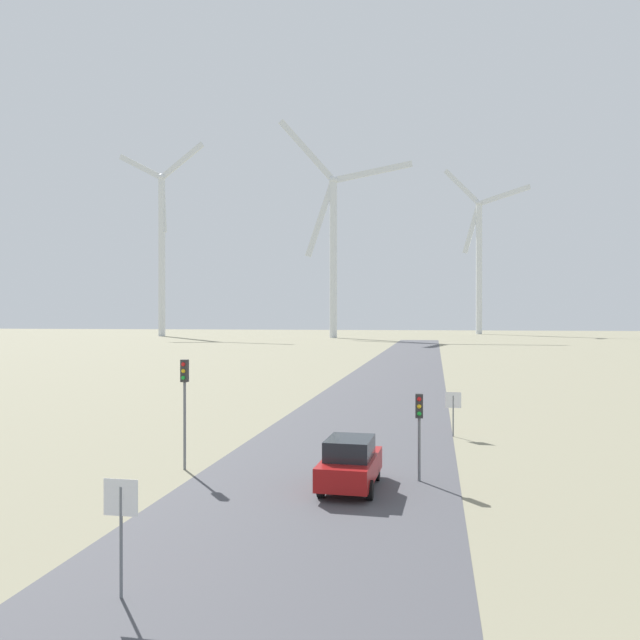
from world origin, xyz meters
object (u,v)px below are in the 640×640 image
(wind_turbine_far_left, at_px, (162,241))
(wind_turbine_left, at_px, (333,239))
(car_approaching, at_px, (350,463))
(traffic_light_post_near_left, at_px, (184,389))
(stop_sign_far, at_px, (453,406))
(wind_turbine_center, at_px, (479,254))
(stop_sign_near, at_px, (121,515))
(traffic_light_post_near_right, at_px, (419,417))

(wind_turbine_far_left, height_order, wind_turbine_left, wind_turbine_left)
(car_approaching, bearing_deg, wind_turbine_far_left, 116.70)
(traffic_light_post_near_left, bearing_deg, wind_turbine_left, 97.14)
(stop_sign_far, height_order, wind_turbine_center, wind_turbine_center)
(traffic_light_post_near_left, distance_m, wind_turbine_far_left, 186.80)
(stop_sign_near, distance_m, traffic_light_post_near_right, 12.59)
(traffic_light_post_near_right, height_order, car_approaching, traffic_light_post_near_right)
(stop_sign_far, bearing_deg, traffic_light_post_near_right, -99.31)
(traffic_light_post_near_left, relative_size, wind_turbine_left, 0.07)
(stop_sign_far, height_order, wind_turbine_left, wind_turbine_left)
(traffic_light_post_near_right, bearing_deg, stop_sign_far, 80.69)
(traffic_light_post_near_left, distance_m, traffic_light_post_near_right, 9.34)
(stop_sign_near, bearing_deg, car_approaching, 68.48)
(stop_sign_near, relative_size, wind_turbine_left, 0.04)
(stop_sign_near, relative_size, car_approaching, 0.62)
(stop_sign_near, xyz_separation_m, traffic_light_post_near_left, (-3.16, 11.04, 1.41))
(stop_sign_near, height_order, traffic_light_post_near_right, traffic_light_post_near_right)
(stop_sign_near, xyz_separation_m, car_approaching, (3.74, 9.49, -0.90))
(stop_sign_near, height_order, stop_sign_far, stop_sign_near)
(stop_sign_near, xyz_separation_m, stop_sign_far, (7.64, 20.11, -0.23))
(car_approaching, relative_size, wind_turbine_left, 0.06)
(car_approaching, relative_size, wind_turbine_far_left, 0.07)
(wind_turbine_left, height_order, wind_turbine_center, wind_turbine_left)
(car_approaching, bearing_deg, traffic_light_post_near_right, 31.81)
(car_approaching, bearing_deg, stop_sign_far, 69.85)
(stop_sign_near, xyz_separation_m, wind_turbine_left, (-23.31, 171.96, 27.96))
(wind_turbine_left, bearing_deg, wind_turbine_center, 47.71)
(stop_sign_near, bearing_deg, wind_turbine_center, 84.20)
(stop_sign_far, bearing_deg, car_approaching, -110.15)
(traffic_light_post_near_left, xyz_separation_m, wind_turbine_far_left, (-78.06, 167.39, 27.99))
(wind_turbine_far_left, bearing_deg, car_approaching, -63.30)
(wind_turbine_far_left, xyz_separation_m, wind_turbine_left, (57.91, -6.46, -1.43))
(stop_sign_near, relative_size, stop_sign_far, 1.14)
(traffic_light_post_near_right, bearing_deg, stop_sign_near, -119.22)
(stop_sign_far, distance_m, car_approaching, 11.33)
(wind_turbine_left, xyz_separation_m, wind_turbine_center, (45.90, 50.47, -0.54))
(stop_sign_near, distance_m, wind_turbine_left, 175.78)
(stop_sign_near, distance_m, wind_turbine_center, 225.25)
(traffic_light_post_near_right, bearing_deg, wind_turbine_far_left, 117.55)
(wind_turbine_far_left, bearing_deg, traffic_light_post_near_right, -62.45)
(traffic_light_post_near_left, height_order, wind_turbine_left, wind_turbine_left)
(wind_turbine_left, relative_size, wind_turbine_center, 1.06)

